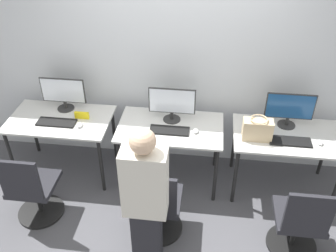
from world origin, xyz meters
name	(u,v)px	position (x,y,z in m)	size (l,w,h in m)	color
ground_plane	(166,198)	(0.00, 0.00, 0.00)	(20.00, 20.00, 0.00)	#4C4C51
wall_back	(176,52)	(0.00, 0.82, 1.40)	(12.00, 0.05, 2.80)	silver
desk_left	(61,125)	(-1.24, 0.35, 0.66)	(1.14, 0.69, 0.74)	silver
monitor_left	(63,93)	(-1.24, 0.55, 0.95)	(0.51, 0.19, 0.39)	#2D2D2D
keyboard_left	(56,122)	(-1.24, 0.25, 0.75)	(0.42, 0.16, 0.02)	black
mouse_left	(80,125)	(-0.97, 0.22, 0.76)	(0.06, 0.09, 0.03)	silver
office_chair_left	(33,192)	(-1.31, -0.42, 0.36)	(0.48, 0.48, 0.88)	black
desk_center	(170,133)	(0.00, 0.35, 0.66)	(1.14, 0.69, 0.74)	silver
monitor_center	(172,104)	(0.00, 0.48, 0.95)	(0.51, 0.19, 0.39)	#2D2D2D
keyboard_center	(169,130)	(0.00, 0.26, 0.75)	(0.42, 0.16, 0.02)	black
mouse_center	(196,131)	(0.28, 0.27, 0.76)	(0.06, 0.09, 0.03)	silver
office_chair_center	(158,208)	(-0.02, -0.48, 0.36)	(0.48, 0.48, 0.88)	black
person_center	(145,201)	(-0.06, -0.84, 0.83)	(0.36, 0.20, 1.54)	#232328
desk_right	(287,141)	(1.24, 0.35, 0.66)	(1.14, 0.69, 0.74)	silver
monitor_right	(290,109)	(1.24, 0.53, 0.95)	(0.51, 0.19, 0.39)	#2D2D2D
keyboard_right	(290,141)	(1.24, 0.22, 0.75)	(0.42, 0.16, 0.02)	black
mouse_right	(320,143)	(1.54, 0.23, 0.76)	(0.06, 0.09, 0.03)	silver
office_chair_right	(299,225)	(1.29, -0.52, 0.36)	(0.48, 0.48, 0.88)	black
handbag	(257,129)	(0.90, 0.24, 0.86)	(0.30, 0.18, 0.25)	tan
placard_left	(82,115)	(-0.99, 0.38, 0.78)	(0.16, 0.03, 0.08)	yellow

